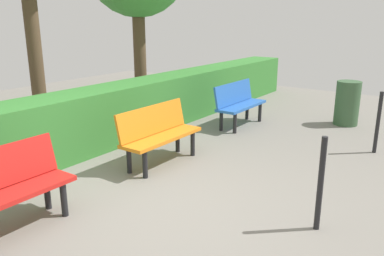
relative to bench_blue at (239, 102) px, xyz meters
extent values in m
plane|color=gray|center=(3.65, 0.88, -0.48)|extent=(17.17, 17.17, 0.00)
cube|color=blue|center=(0.00, 0.07, -0.06)|extent=(1.37, 0.43, 0.05)
cube|color=blue|center=(0.00, -0.12, 0.17)|extent=(1.36, 0.12, 0.42)
cylinder|color=black|center=(-0.53, 0.23, -0.28)|extent=(0.07, 0.07, 0.39)
cylinder|color=black|center=(-0.53, -0.07, -0.28)|extent=(0.07, 0.07, 0.39)
cylinder|color=black|center=(0.53, 0.22, -0.28)|extent=(0.07, 0.07, 0.39)
cylinder|color=black|center=(0.53, -0.08, -0.28)|extent=(0.07, 0.07, 0.39)
cube|color=orange|center=(2.55, 0.12, -0.06)|extent=(1.41, 0.44, 0.05)
cube|color=orange|center=(2.55, -0.07, 0.17)|extent=(1.41, 0.14, 0.42)
cylinder|color=black|center=(2.00, 0.28, -0.28)|extent=(0.07, 0.07, 0.39)
cylinder|color=black|center=(2.00, -0.02, -0.28)|extent=(0.07, 0.07, 0.39)
cylinder|color=black|center=(3.11, 0.27, -0.28)|extent=(0.07, 0.07, 0.39)
cylinder|color=black|center=(3.10, -0.03, -0.28)|extent=(0.07, 0.07, 0.39)
cube|color=red|center=(4.96, 0.10, -0.06)|extent=(1.39, 0.42, 0.05)
cylinder|color=black|center=(4.41, 0.25, -0.28)|extent=(0.07, 0.07, 0.39)
cylinder|color=black|center=(4.41, -0.05, -0.28)|extent=(0.07, 0.07, 0.39)
cube|color=#387F33|center=(2.54, -1.30, 0.01)|extent=(13.17, 0.78, 0.97)
cylinder|color=brown|center=(-0.12, -2.73, 0.80)|extent=(0.29, 0.29, 2.56)
cylinder|color=brown|center=(2.38, -3.09, 1.06)|extent=(0.27, 0.27, 3.08)
cylinder|color=black|center=(0.19, 2.61, 0.02)|extent=(0.06, 0.06, 1.00)
cylinder|color=black|center=(3.09, 2.61, 0.02)|extent=(0.06, 0.06, 1.00)
cylinder|color=#385938|center=(-1.31, 1.77, -0.03)|extent=(0.47, 0.47, 0.89)
camera|label=1|loc=(6.78, 3.63, 1.64)|focal=36.51mm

